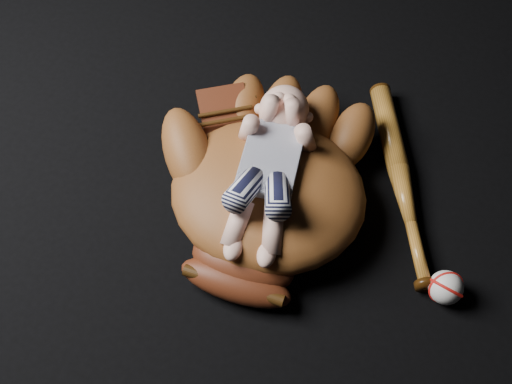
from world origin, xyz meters
TOP-DOWN VIEW (x-y plane):
  - baseball_glove at (0.05, 0.02)m, footprint 0.49×0.56m
  - newborn_baby at (0.05, 0.02)m, footprint 0.23×0.40m
  - baseball_bat at (0.28, 0.17)m, footprint 0.25×0.46m
  - baseball at (0.42, -0.04)m, footprint 0.07×0.07m

SIDE VIEW (x-z plane):
  - baseball_bat at x=0.28m, z-range 0.00..0.05m
  - baseball at x=0.42m, z-range 0.00..0.06m
  - baseball_glove at x=0.05m, z-range 0.00..0.17m
  - newborn_baby at x=0.05m, z-range 0.06..0.21m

